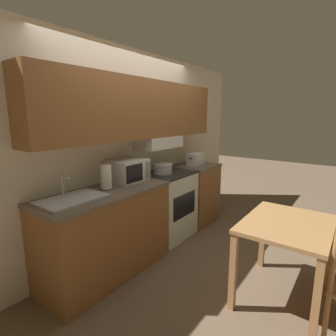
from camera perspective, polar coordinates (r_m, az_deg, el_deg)
name	(u,v)px	position (r m, az deg, el deg)	size (l,w,h in m)	color
ground_plane	(134,239)	(3.87, -7.36, -15.14)	(16.00, 16.00, 0.00)	brown
wall_back	(136,131)	(3.43, -7.04, 8.08)	(5.33, 0.38, 2.55)	silver
lower_counter_main	(107,233)	(3.01, -13.20, -13.51)	(1.48, 0.63, 0.94)	brown
lower_counter_right_stub	(194,193)	(4.36, 5.70, -5.35)	(0.72, 0.63, 0.94)	brown
stove_range	(167,205)	(3.77, -0.22, -7.98)	(0.75, 0.60, 0.94)	silver
cooking_pot	(163,168)	(3.57, -1.16, -0.06)	(0.35, 0.27, 0.14)	#B7BABF
microwave	(128,170)	(3.19, -8.69, -0.53)	(0.43, 0.35, 0.26)	silver
toaster	(195,159)	(4.20, 5.98, 1.95)	(0.28, 0.18, 0.19)	silver
sink_basin	(72,199)	(2.62, -20.08, -6.34)	(0.60, 0.39, 0.22)	#B7BABF
paper_towel_roll	(106,177)	(2.89, -13.34, -1.97)	(0.14, 0.14, 0.26)	black
dining_table	(286,235)	(2.71, 24.39, -13.09)	(0.94, 0.73, 0.77)	#B27F4C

